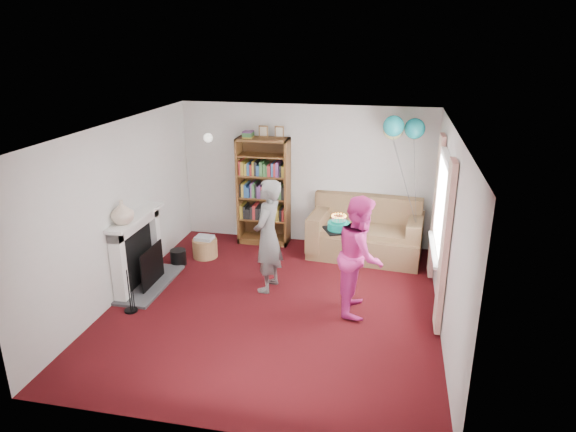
% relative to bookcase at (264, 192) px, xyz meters
% --- Properties ---
extents(ground, '(5.00, 5.00, 0.00)m').
position_rel_bookcase_xyz_m(ground, '(0.72, -2.30, -0.95)').
color(ground, '#360808').
rests_on(ground, ground).
extents(wall_back, '(4.50, 0.02, 2.50)m').
position_rel_bookcase_xyz_m(wall_back, '(0.72, 0.21, 0.30)').
color(wall_back, silver).
rests_on(wall_back, ground).
extents(wall_left, '(0.02, 5.00, 2.50)m').
position_rel_bookcase_xyz_m(wall_left, '(-1.54, -2.30, 0.30)').
color(wall_left, silver).
rests_on(wall_left, ground).
extents(wall_right, '(0.02, 5.00, 2.50)m').
position_rel_bookcase_xyz_m(wall_right, '(2.98, -2.30, 0.30)').
color(wall_right, silver).
rests_on(wall_right, ground).
extents(ceiling, '(4.50, 5.00, 0.01)m').
position_rel_bookcase_xyz_m(ceiling, '(0.72, -2.30, 1.56)').
color(ceiling, white).
rests_on(ceiling, wall_back).
extents(fireplace, '(0.55, 1.80, 1.12)m').
position_rel_bookcase_xyz_m(fireplace, '(-1.37, -2.11, -0.43)').
color(fireplace, '#3F3F42').
rests_on(fireplace, ground).
extents(window_bay, '(0.14, 2.02, 2.20)m').
position_rel_bookcase_xyz_m(window_bay, '(2.93, -1.70, 0.26)').
color(window_bay, white).
rests_on(window_bay, ground).
extents(wall_sconce, '(0.16, 0.23, 0.16)m').
position_rel_bookcase_xyz_m(wall_sconce, '(-1.03, 0.06, 0.93)').
color(wall_sconce, gold).
rests_on(wall_sconce, ground).
extents(bookcase, '(0.91, 0.42, 2.14)m').
position_rel_bookcase_xyz_m(bookcase, '(0.00, 0.00, 0.00)').
color(bookcase, '#472B14').
rests_on(bookcase, ground).
extents(sofa, '(1.87, 0.99, 0.99)m').
position_rel_bookcase_xyz_m(sofa, '(1.86, -0.23, -0.58)').
color(sofa, brown).
rests_on(sofa, ground).
extents(wicker_basket, '(0.42, 0.42, 0.38)m').
position_rel_bookcase_xyz_m(wicker_basket, '(-0.83, -0.91, -0.77)').
color(wicker_basket, '#A57B4D').
rests_on(wicker_basket, ground).
extents(person_striped, '(0.49, 0.67, 1.70)m').
position_rel_bookcase_xyz_m(person_striped, '(0.52, -1.83, -0.10)').
color(person_striped, black).
rests_on(person_striped, ground).
extents(person_magenta, '(0.64, 0.81, 1.65)m').
position_rel_bookcase_xyz_m(person_magenta, '(1.89, -2.18, -0.12)').
color(person_magenta, '#CF2983').
rests_on(person_magenta, ground).
extents(birthday_cake, '(0.36, 0.36, 0.22)m').
position_rel_bookcase_xyz_m(birthday_cake, '(1.57, -2.08, 0.23)').
color(birthday_cake, black).
rests_on(birthday_cake, ground).
extents(balloons, '(0.66, 0.71, 1.75)m').
position_rel_bookcase_xyz_m(balloons, '(2.32, -0.26, 1.27)').
color(balloons, '#3F3F3F').
rests_on(balloons, ground).
extents(mantel_vase, '(0.37, 0.37, 0.33)m').
position_rel_bookcase_xyz_m(mantel_vase, '(-1.40, -2.45, 0.35)').
color(mantel_vase, beige).
rests_on(mantel_vase, fireplace).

